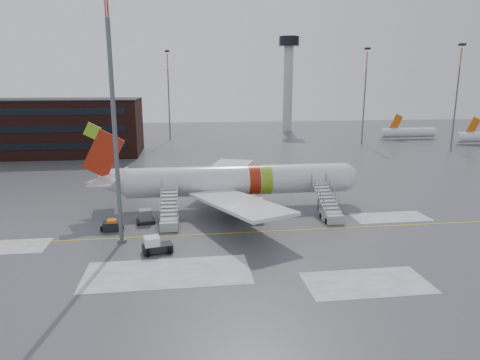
{
  "coord_description": "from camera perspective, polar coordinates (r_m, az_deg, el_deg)",
  "views": [
    {
      "loc": [
        -4.36,
        -44.12,
        15.8
      ],
      "look_at": [
        2.46,
        6.91,
        4.0
      ],
      "focal_mm": 32.0,
      "sensor_mm": 36.0,
      "label": 1
    }
  ],
  "objects": [
    {
      "name": "airstair_aft",
      "position": [
        48.81,
        -9.39,
        -4.84
      ],
      "size": [
        2.05,
        7.7,
        3.48
      ],
      "color": "#A3A6AA",
      "rests_on": "ground"
    },
    {
      "name": "light_mast_far_n",
      "position": [
        122.19,
        -9.52,
        11.81
      ],
      "size": [
        1.2,
        1.2,
        24.25
      ],
      "color": "#595B60",
      "rests_on": "ground"
    },
    {
      "name": "airliner",
      "position": [
        54.78,
        -1.26,
        -0.16
      ],
      "size": [
        35.03,
        32.97,
        11.18
      ],
      "color": "silver",
      "rests_on": "ground"
    },
    {
      "name": "baggage_tractor",
      "position": [
        48.74,
        -16.69,
        -5.9
      ],
      "size": [
        2.46,
        1.19,
        1.27
      ],
      "color": "black",
      "rests_on": "ground"
    },
    {
      "name": "ground",
      "position": [
        47.07,
        -1.86,
        -6.71
      ],
      "size": [
        260.0,
        260.0,
        0.0
      ],
      "primitive_type": "plane",
      "color": "#494C4F",
      "rests_on": "ground"
    },
    {
      "name": "uld_container",
      "position": [
        50.29,
        -12.49,
        -4.81
      ],
      "size": [
        2.23,
        1.8,
        1.63
      ],
      "color": "black",
      "rests_on": "ground"
    },
    {
      "name": "distant_aircraft",
      "position": [
        128.1,
        24.01,
        4.71
      ],
      "size": [
        35.0,
        18.0,
        8.0
      ],
      "primitive_type": null,
      "color": "#D8590C",
      "rests_on": "ground"
    },
    {
      "name": "light_mast_near",
      "position": [
        42.5,
        -16.6,
        9.9
      ],
      "size": [
        1.2,
        1.2,
        27.09
      ],
      "color": "#595B60",
      "rests_on": "ground"
    },
    {
      "name": "airstair_fwd",
      "position": [
        51.61,
        11.84,
        -3.96
      ],
      "size": [
        2.05,
        7.7,
        3.48
      ],
      "color": "#A7A9AE",
      "rests_on": "ground"
    },
    {
      "name": "control_tower",
      "position": [
        143.33,
        6.46,
        14.01
      ],
      "size": [
        6.4,
        6.4,
        30.0
      ],
      "color": "#B2B5BA",
      "rests_on": "ground"
    },
    {
      "name": "light_mast_far_e",
      "position": [
        111.26,
        26.97,
        10.53
      ],
      "size": [
        1.2,
        1.2,
        24.25
      ],
      "color": "#595B60",
      "rests_on": "ground"
    },
    {
      "name": "light_mast_far_ne",
      "position": [
        115.82,
        16.32,
        11.43
      ],
      "size": [
        1.2,
        1.2,
        24.25
      ],
      "color": "#595B60",
      "rests_on": "ground"
    },
    {
      "name": "pushback_tug",
      "position": [
        41.72,
        -11.21,
        -8.56
      ],
      "size": [
        3.04,
        2.51,
        1.6
      ],
      "color": "black",
      "rests_on": "ground"
    }
  ]
}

